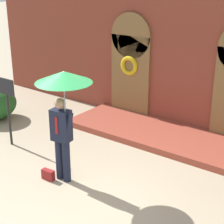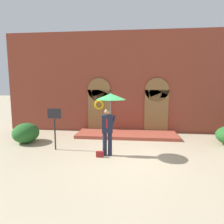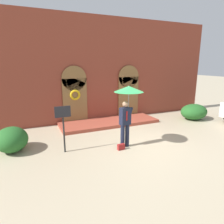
% 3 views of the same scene
% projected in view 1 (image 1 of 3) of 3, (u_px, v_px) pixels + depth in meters
% --- Properties ---
extents(ground_plane, '(80.00, 80.00, 0.00)m').
position_uv_depth(ground_plane, '(86.00, 189.00, 7.53)').
color(ground_plane, tan).
extents(building_facade, '(14.00, 2.30, 5.60)m').
position_uv_depth(building_facade, '(188.00, 30.00, 9.69)').
color(building_facade, brown).
rests_on(building_facade, ground).
extents(person_with_umbrella, '(1.10, 1.10, 2.36)m').
position_uv_depth(person_with_umbrella, '(63.00, 94.00, 7.15)').
color(person_with_umbrella, '#191E33').
rests_on(person_with_umbrella, ground).
extents(handbag, '(0.29, 0.14, 0.22)m').
position_uv_depth(handbag, '(48.00, 175.00, 7.84)').
color(handbag, maroon).
rests_on(handbag, ground).
extents(sign_post, '(0.56, 0.06, 1.72)m').
position_uv_depth(sign_post, '(7.00, 101.00, 9.05)').
color(sign_post, black).
rests_on(sign_post, ground).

